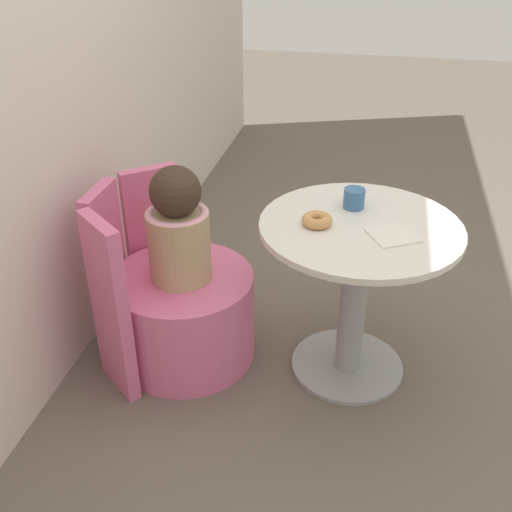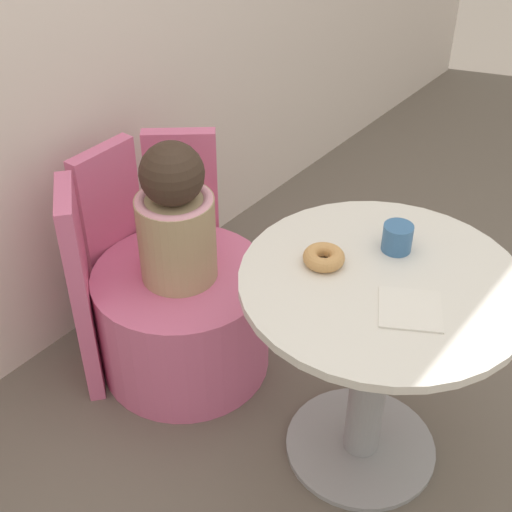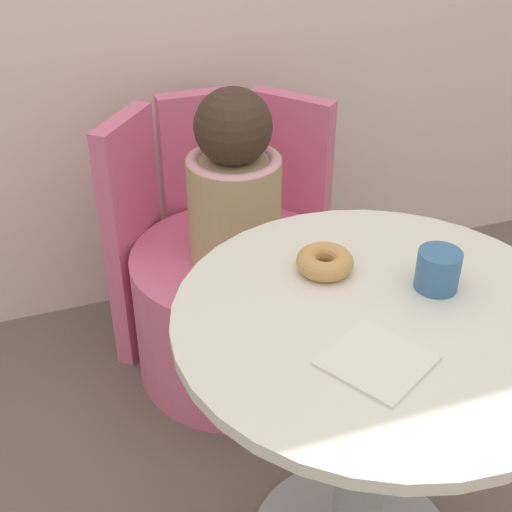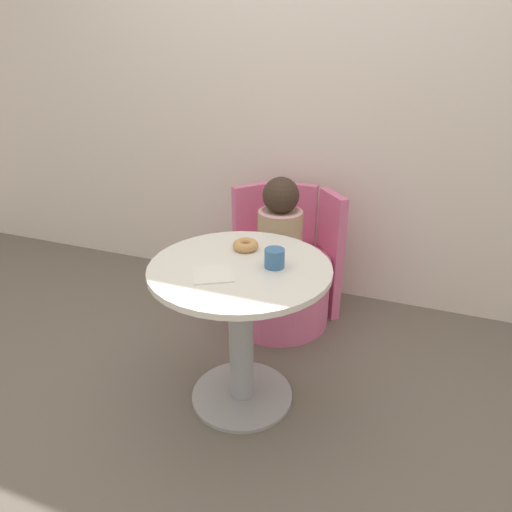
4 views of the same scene
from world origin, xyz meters
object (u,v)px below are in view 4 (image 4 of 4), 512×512
(cup, at_px, (275,258))
(donut, at_px, (246,245))
(tub_chair, at_px, (279,290))
(child_figure, at_px, (280,223))
(round_table, at_px, (241,310))

(cup, bearing_deg, donut, 145.20)
(tub_chair, xyz_separation_m, child_figure, (-0.00, 0.00, 0.41))
(donut, bearing_deg, tub_chair, 91.36)
(round_table, xyz_separation_m, donut, (-0.04, 0.15, 0.23))
(tub_chair, height_order, cup, cup)
(tub_chair, height_order, donut, donut)
(round_table, distance_m, child_figure, 0.69)
(round_table, relative_size, tub_chair, 1.29)
(tub_chair, bearing_deg, round_table, -85.73)
(tub_chair, distance_m, child_figure, 0.41)
(tub_chair, relative_size, cup, 7.17)
(tub_chair, xyz_separation_m, donut, (0.01, -0.52, 0.49))
(round_table, relative_size, child_figure, 1.59)
(tub_chair, bearing_deg, donut, -88.64)
(round_table, height_order, tub_chair, round_table)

